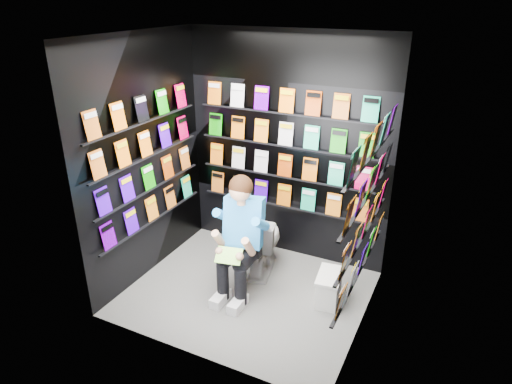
% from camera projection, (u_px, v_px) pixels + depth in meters
% --- Properties ---
extents(floor, '(2.40, 2.40, 0.00)m').
position_uv_depth(floor, '(247.00, 293.00, 4.84)').
color(floor, '#5F5F5D').
rests_on(floor, ground).
extents(ceiling, '(2.40, 2.40, 0.00)m').
position_uv_depth(ceiling, '(245.00, 35.00, 3.79)').
color(ceiling, white).
rests_on(ceiling, floor).
extents(wall_back, '(2.40, 0.04, 2.60)m').
position_uv_depth(wall_back, '(286.00, 150.00, 5.14)').
color(wall_back, black).
rests_on(wall_back, floor).
extents(wall_front, '(2.40, 0.04, 2.60)m').
position_uv_depth(wall_front, '(187.00, 224.00, 3.49)').
color(wall_front, black).
rests_on(wall_front, floor).
extents(wall_left, '(0.04, 2.00, 2.60)m').
position_uv_depth(wall_left, '(145.00, 161.00, 4.80)').
color(wall_left, black).
rests_on(wall_left, floor).
extents(wall_right, '(0.04, 2.00, 2.60)m').
position_uv_depth(wall_right, '(373.00, 203.00, 3.84)').
color(wall_right, black).
rests_on(wall_right, floor).
extents(comics_back, '(2.10, 0.06, 1.37)m').
position_uv_depth(comics_back, '(285.00, 150.00, 5.11)').
color(comics_back, orange).
rests_on(comics_back, wall_back).
extents(comics_left, '(0.06, 1.70, 1.37)m').
position_uv_depth(comics_left, '(147.00, 161.00, 4.78)').
color(comics_left, orange).
rests_on(comics_left, wall_left).
extents(comics_right, '(0.06, 1.70, 1.37)m').
position_uv_depth(comics_right, '(369.00, 202.00, 3.85)').
color(comics_right, orange).
rests_on(comics_right, wall_right).
extents(toilet, '(0.57, 0.82, 0.73)m').
position_uv_depth(toilet, '(261.00, 241.00, 5.12)').
color(toilet, white).
rests_on(toilet, floor).
extents(longbox, '(0.26, 0.41, 0.29)m').
position_uv_depth(longbox, '(329.00, 289.00, 4.66)').
color(longbox, silver).
rests_on(longbox, floor).
extents(longbox_lid, '(0.28, 0.43, 0.03)m').
position_uv_depth(longbox_lid, '(330.00, 276.00, 4.60)').
color(longbox_lid, silver).
rests_on(longbox_lid, longbox).
extents(reader, '(0.69, 0.88, 1.44)m').
position_uv_depth(reader, '(245.00, 222.00, 4.64)').
color(reader, '#1A7ED8').
rests_on(reader, toilet).
extents(held_comic, '(0.28, 0.20, 0.11)m').
position_uv_depth(held_comic, '(229.00, 256.00, 4.43)').
color(held_comic, '#30B161').
rests_on(held_comic, reader).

